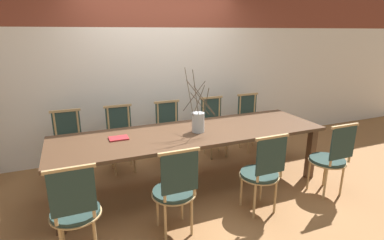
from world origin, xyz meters
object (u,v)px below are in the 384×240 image
at_px(dining_table, 192,137).
at_px(vase_centerpiece, 198,121).
at_px(chair_near_center, 262,171).
at_px(book_stack, 119,138).
at_px(chair_far_center, 170,131).

bearing_deg(dining_table, vase_centerpiece, -23.99).
xyz_separation_m(chair_near_center, book_stack, (-1.35, 0.91, 0.25)).
bearing_deg(vase_centerpiece, chair_far_center, 95.78).
xyz_separation_m(dining_table, book_stack, (-0.88, 0.08, 0.08)).
relative_size(chair_near_center, book_stack, 4.30).
height_order(vase_centerpiece, book_stack, vase_centerpiece).
distance_m(chair_far_center, vase_centerpiece, 0.94).
relative_size(chair_far_center, vase_centerpiece, 1.19).
bearing_deg(chair_near_center, vase_centerpiece, 116.85).
distance_m(dining_table, vase_centerpiece, 0.22).
relative_size(dining_table, book_stack, 15.47).
bearing_deg(chair_far_center, vase_centerpiece, 95.78).
relative_size(chair_near_center, chair_far_center, 1.00).
xyz_separation_m(dining_table, chair_far_center, (-0.02, 0.83, -0.17)).
relative_size(dining_table, vase_centerpiece, 4.29).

